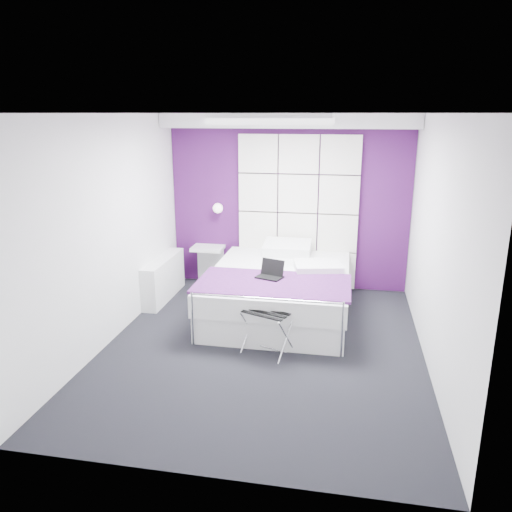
# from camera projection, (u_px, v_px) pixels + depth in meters

# --- Properties ---
(floor) EXTENTS (4.40, 4.40, 0.00)m
(floor) POSITION_uv_depth(u_px,v_px,m) (263.00, 346.00, 5.77)
(floor) COLOR black
(floor) RESTS_ON ground
(ceiling) EXTENTS (4.40, 4.40, 0.00)m
(ceiling) POSITION_uv_depth(u_px,v_px,m) (264.00, 113.00, 5.06)
(ceiling) COLOR white
(ceiling) RESTS_ON wall_back
(wall_back) EXTENTS (3.60, 0.00, 3.60)m
(wall_back) POSITION_uv_depth(u_px,v_px,m) (288.00, 203.00, 7.49)
(wall_back) COLOR white
(wall_back) RESTS_ON floor
(wall_left) EXTENTS (0.00, 4.40, 4.40)m
(wall_left) POSITION_uv_depth(u_px,v_px,m) (110.00, 231.00, 5.73)
(wall_left) COLOR white
(wall_left) RESTS_ON floor
(wall_right) EXTENTS (0.00, 4.40, 4.40)m
(wall_right) POSITION_uv_depth(u_px,v_px,m) (437.00, 245.00, 5.10)
(wall_right) COLOR white
(wall_right) RESTS_ON floor
(accent_wall) EXTENTS (3.58, 0.02, 2.58)m
(accent_wall) POSITION_uv_depth(u_px,v_px,m) (288.00, 203.00, 7.48)
(accent_wall) COLOR #41114A
(accent_wall) RESTS_ON wall_back
(soffit) EXTENTS (3.58, 0.50, 0.20)m
(soffit) POSITION_uv_depth(u_px,v_px,m) (288.00, 121.00, 6.93)
(soffit) COLOR white
(soffit) RESTS_ON wall_back
(headboard) EXTENTS (1.80, 0.08, 2.30)m
(headboard) POSITION_uv_depth(u_px,v_px,m) (298.00, 213.00, 7.45)
(headboard) COLOR silver
(headboard) RESTS_ON wall_back
(skylight) EXTENTS (1.36, 0.86, 0.12)m
(skylight) POSITION_uv_depth(u_px,v_px,m) (273.00, 118.00, 5.64)
(skylight) COLOR white
(skylight) RESTS_ON ceiling
(wall_lamp) EXTENTS (0.15, 0.15, 0.15)m
(wall_lamp) POSITION_uv_depth(u_px,v_px,m) (218.00, 208.00, 7.57)
(wall_lamp) COLOR white
(wall_lamp) RESTS_ON wall_back
(radiator) EXTENTS (0.22, 1.20, 0.60)m
(radiator) POSITION_uv_depth(u_px,v_px,m) (164.00, 278.00, 7.22)
(radiator) COLOR white
(radiator) RESTS_ON floor
(bed) EXTENTS (1.85, 2.25, 0.78)m
(bed) POSITION_uv_depth(u_px,v_px,m) (279.00, 290.00, 6.64)
(bed) COLOR white
(bed) RESTS_ON floor
(nightstand) EXTENTS (0.48, 0.37, 0.05)m
(nightstand) POSITION_uv_depth(u_px,v_px,m) (208.00, 248.00, 7.73)
(nightstand) COLOR white
(nightstand) RESTS_ON wall_back
(luggage_rack) EXTENTS (0.51, 0.37, 0.50)m
(luggage_rack) POSITION_uv_depth(u_px,v_px,m) (268.00, 332.00, 5.57)
(luggage_rack) COLOR silver
(luggage_rack) RESTS_ON floor
(laptop) EXTENTS (0.31, 0.22, 0.22)m
(laptop) POSITION_uv_depth(u_px,v_px,m) (270.00, 273.00, 6.20)
(laptop) COLOR black
(laptop) RESTS_ON bed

